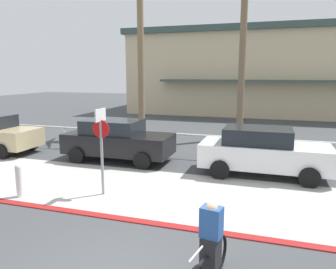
# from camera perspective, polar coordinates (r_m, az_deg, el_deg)

# --- Properties ---
(ground_plane) EXTENTS (80.00, 80.00, 0.00)m
(ground_plane) POSITION_cam_1_polar(r_m,az_deg,el_deg) (15.18, 7.93, -2.92)
(ground_plane) COLOR #424447
(sidewalk_strip) EXTENTS (44.00, 4.00, 0.02)m
(sidewalk_strip) POSITION_cam_1_polar(r_m,az_deg,el_deg) (9.75, 2.00, -10.52)
(sidewalk_strip) COLOR beige
(sidewalk_strip) RESTS_ON ground
(curb_paint) EXTENTS (44.00, 0.24, 0.03)m
(curb_paint) POSITION_cam_1_polar(r_m,az_deg,el_deg) (8.00, -2.02, -15.42)
(curb_paint) COLOR maroon
(curb_paint) RESTS_ON ground
(building_backdrop) EXTENTS (24.12, 12.71, 7.37)m
(building_backdrop) POSITION_cam_1_polar(r_m,az_deg,el_deg) (32.21, 16.90, 10.49)
(building_backdrop) COLOR beige
(building_backdrop) RESTS_ON ground
(rail_fence) EXTENTS (23.37, 0.08, 1.04)m
(rail_fence) POSITION_cam_1_polar(r_m,az_deg,el_deg) (13.56, 6.94, -0.89)
(rail_fence) COLOR white
(rail_fence) RESTS_ON ground
(stop_sign_bike_lane) EXTENTS (0.52, 0.56, 2.56)m
(stop_sign_bike_lane) POSITION_cam_1_polar(r_m,az_deg,el_deg) (9.49, -11.67, -0.84)
(stop_sign_bike_lane) COLOR gray
(stop_sign_bike_lane) RESTS_ON ground
(bollard_1) EXTENTS (0.20, 0.20, 1.00)m
(bollard_1) POSITION_cam_1_polar(r_m,az_deg,el_deg) (10.34, -24.70, -7.31)
(bollard_1) COLOR white
(bollard_1) RESTS_ON ground
(palm_tree_0) EXTENTS (3.42, 2.97, 8.82)m
(palm_tree_0) POSITION_cam_1_polar(r_m,az_deg,el_deg) (18.87, -4.94, 18.99)
(palm_tree_0) COLOR #846B4C
(palm_tree_0) RESTS_ON ground
(palm_tree_1) EXTENTS (2.81, 3.31, 8.79)m
(palm_tree_1) POSITION_cam_1_polar(r_m,az_deg,el_deg) (18.21, 13.08, 18.89)
(palm_tree_1) COLOR #756047
(palm_tree_1) RESTS_ON ground
(car_black_1) EXTENTS (4.40, 2.02, 1.69)m
(car_black_1) POSITION_cam_1_polar(r_m,az_deg,el_deg) (13.42, -8.92, -0.93)
(car_black_1) COLOR black
(car_black_1) RESTS_ON ground
(car_white_2) EXTENTS (4.40, 2.02, 1.69)m
(car_white_2) POSITION_cam_1_polar(r_m,az_deg,el_deg) (11.80, 16.33, -2.82)
(car_white_2) COLOR white
(car_white_2) RESTS_ON ground
(cyclist_black_0) EXTENTS (0.42, 1.80, 1.50)m
(cyclist_black_0) POSITION_cam_1_polar(r_m,az_deg,el_deg) (5.71, 7.36, -19.18)
(cyclist_black_0) COLOR black
(cyclist_black_0) RESTS_ON ground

